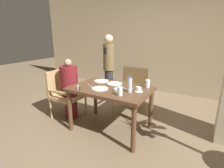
# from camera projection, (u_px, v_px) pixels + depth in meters

# --- Properties ---
(ground_plane) EXTENTS (16.00, 16.00, 0.00)m
(ground_plane) POSITION_uv_depth(u_px,v_px,m) (111.00, 129.00, 3.02)
(ground_plane) COLOR #7A664C
(wall_back) EXTENTS (8.00, 0.06, 2.80)m
(wall_back) POSITION_uv_depth(u_px,v_px,m) (158.00, 40.00, 4.68)
(wall_back) COLOR tan
(wall_back) RESTS_ON ground_plane
(dining_table) EXTENTS (1.27, 0.85, 0.75)m
(dining_table) POSITION_uv_depth(u_px,v_px,m) (111.00, 94.00, 2.84)
(dining_table) COLOR brown
(dining_table) RESTS_ON ground_plane
(chair_left_side) EXTENTS (0.54, 0.54, 0.91)m
(chair_left_side) POSITION_uv_depth(u_px,v_px,m) (65.00, 92.00, 3.38)
(chair_left_side) COLOR tan
(chair_left_side) RESTS_ON ground_plane
(diner_in_left_chair) EXTENTS (0.32, 0.32, 1.14)m
(diner_in_left_chair) POSITION_uv_depth(u_px,v_px,m) (70.00, 89.00, 3.29)
(diner_in_left_chair) COLOR maroon
(diner_in_left_chair) RESTS_ON ground_plane
(chair_far_side) EXTENTS (0.54, 0.54, 0.91)m
(chair_far_side) POSITION_uv_depth(u_px,v_px,m) (131.00, 89.00, 3.57)
(chair_far_side) COLOR tan
(chair_far_side) RESTS_ON ground_plane
(standing_host) EXTENTS (0.27, 0.30, 1.56)m
(standing_host) POSITION_uv_depth(u_px,v_px,m) (109.00, 66.00, 4.20)
(standing_host) COLOR #2D2D33
(standing_host) RESTS_ON ground_plane
(plate_main_left) EXTENTS (0.26, 0.26, 0.01)m
(plate_main_left) POSITION_uv_depth(u_px,v_px,m) (115.00, 84.00, 3.01)
(plate_main_left) COLOR white
(plate_main_left) RESTS_ON dining_table
(plate_main_right) EXTENTS (0.26, 0.26, 0.01)m
(plate_main_right) POSITION_uv_depth(u_px,v_px,m) (101.00, 81.00, 3.17)
(plate_main_right) COLOR white
(plate_main_right) RESTS_ON dining_table
(plate_dessert_center) EXTENTS (0.26, 0.26, 0.01)m
(plate_dessert_center) POSITION_uv_depth(u_px,v_px,m) (100.00, 89.00, 2.74)
(plate_dessert_center) COLOR white
(plate_dessert_center) RESTS_ON dining_table
(teacup_with_saucer) EXTENTS (0.13, 0.13, 0.07)m
(teacup_with_saucer) POSITION_uv_depth(u_px,v_px,m) (139.00, 90.00, 2.62)
(teacup_with_saucer) COLOR white
(teacup_with_saucer) RESTS_ON dining_table
(bowl_small) EXTENTS (0.10, 0.10, 0.04)m
(bowl_small) POSITION_uv_depth(u_px,v_px,m) (117.00, 90.00, 2.65)
(bowl_small) COLOR white
(bowl_small) RESTS_ON dining_table
(water_bottle) EXTENTS (0.07, 0.07, 0.24)m
(water_bottle) POSITION_uv_depth(u_px,v_px,m) (130.00, 85.00, 2.57)
(water_bottle) COLOR silver
(water_bottle) RESTS_ON dining_table
(glass_tall_near) EXTENTS (0.08, 0.08, 0.13)m
(glass_tall_near) POSITION_uv_depth(u_px,v_px,m) (120.00, 91.00, 2.45)
(glass_tall_near) COLOR silver
(glass_tall_near) RESTS_ON dining_table
(glass_tall_mid) EXTENTS (0.08, 0.08, 0.13)m
(glass_tall_mid) POSITION_uv_depth(u_px,v_px,m) (148.00, 84.00, 2.80)
(glass_tall_mid) COLOR silver
(glass_tall_mid) RESTS_ON dining_table
(salt_shaker) EXTENTS (0.03, 0.03, 0.08)m
(salt_shaker) POSITION_uv_depth(u_px,v_px,m) (78.00, 88.00, 2.68)
(salt_shaker) COLOR white
(salt_shaker) RESTS_ON dining_table
(pepper_shaker) EXTENTS (0.03, 0.03, 0.08)m
(pepper_shaker) POSITION_uv_depth(u_px,v_px,m) (80.00, 88.00, 2.66)
(pepper_shaker) COLOR #4C3D2D
(pepper_shaker) RESTS_ON dining_table
(fork_beside_plate) EXTENTS (0.18, 0.12, 0.00)m
(fork_beside_plate) POSITION_uv_depth(u_px,v_px,m) (90.00, 86.00, 2.89)
(fork_beside_plate) COLOR silver
(fork_beside_plate) RESTS_ON dining_table
(knife_beside_plate) EXTENTS (0.21, 0.02, 0.00)m
(knife_beside_plate) POSITION_uv_depth(u_px,v_px,m) (128.00, 89.00, 2.74)
(knife_beside_plate) COLOR silver
(knife_beside_plate) RESTS_ON dining_table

